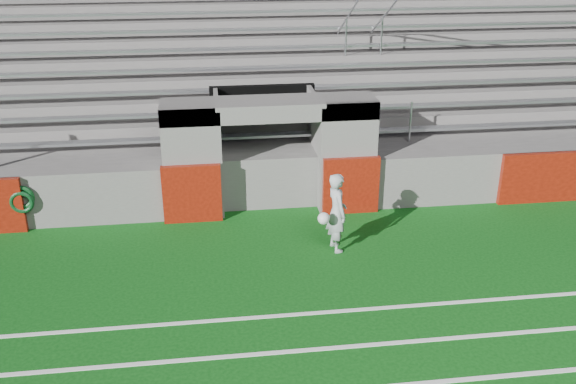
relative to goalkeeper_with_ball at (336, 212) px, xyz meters
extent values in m
plane|color=#0B450F|center=(-1.11, -1.24, -0.84)|extent=(90.00, 90.00, 0.00)
cube|color=white|center=(-1.11, -3.24, -0.83)|extent=(28.00, 0.09, 0.01)
cube|color=white|center=(-1.11, -2.24, -0.83)|extent=(28.00, 0.09, 0.01)
cube|color=#605D5B|center=(-2.91, 2.26, 0.46)|extent=(1.20, 1.00, 2.60)
cube|color=#605D5B|center=(0.69, 2.26, 0.46)|extent=(1.20, 1.00, 2.60)
cube|color=black|center=(-1.11, 3.96, 0.41)|extent=(2.60, 0.20, 2.50)
cube|color=#605D5B|center=(-2.26, 2.86, 0.41)|extent=(0.10, 2.20, 2.50)
cube|color=#605D5B|center=(0.04, 2.86, 0.41)|extent=(0.10, 2.20, 2.50)
cube|color=#605D5B|center=(-1.11, 2.26, 1.56)|extent=(4.80, 1.00, 0.40)
cube|color=#605D5B|center=(-1.11, 6.11, 0.31)|extent=(26.00, 8.00, 0.20)
cube|color=#605D5B|center=(-1.11, 6.11, -0.31)|extent=(26.00, 8.00, 1.05)
cube|color=#601208|center=(-2.91, 1.70, -0.16)|extent=(1.30, 0.15, 1.35)
cube|color=#601208|center=(0.69, 1.70, -0.16)|extent=(1.30, 0.15, 1.35)
cube|color=#601208|center=(5.39, 1.70, -0.21)|extent=(2.20, 0.15, 1.25)
cube|color=#92959A|center=(-1.11, 3.18, 0.63)|extent=(23.00, 0.28, 0.06)
cube|color=#605D5B|center=(-1.11, 4.03, 0.60)|extent=(24.00, 0.75, 0.38)
cube|color=#92959A|center=(-1.11, 3.93, 1.01)|extent=(23.00, 0.28, 0.06)
cube|color=#605D5B|center=(-1.11, 4.78, 0.79)|extent=(24.00, 0.75, 0.76)
cube|color=#92959A|center=(-1.11, 4.68, 1.39)|extent=(23.00, 0.28, 0.06)
cube|color=#605D5B|center=(-1.11, 5.53, 0.98)|extent=(24.00, 0.75, 1.14)
cube|color=#92959A|center=(-1.11, 5.43, 1.77)|extent=(23.00, 0.28, 0.06)
cube|color=#605D5B|center=(-1.11, 6.28, 1.17)|extent=(24.00, 0.75, 1.52)
cube|color=#92959A|center=(-1.11, 6.18, 2.15)|extent=(23.00, 0.28, 0.06)
cube|color=#605D5B|center=(-1.11, 7.03, 1.36)|extent=(24.00, 0.75, 1.90)
cube|color=#92959A|center=(-1.11, 6.93, 2.53)|extent=(23.00, 0.28, 0.06)
cube|color=#605D5B|center=(-1.11, 7.78, 1.55)|extent=(24.00, 0.75, 2.28)
cube|color=#92959A|center=(-1.11, 7.68, 2.91)|extent=(23.00, 0.28, 0.06)
cube|color=#605D5B|center=(-1.11, 8.53, 1.74)|extent=(24.00, 0.75, 2.66)
cube|color=#605D5B|center=(-1.11, 9.21, 1.81)|extent=(26.00, 0.60, 5.29)
cylinder|color=#A5A8AD|center=(1.39, 2.91, 0.91)|extent=(0.05, 0.05, 1.00)
cylinder|color=#A5A8AD|center=(1.39, 5.91, 2.43)|extent=(0.05, 0.05, 1.00)
cylinder|color=#A5A8AD|center=(1.39, 5.91, 2.93)|extent=(0.05, 6.02, 3.08)
cylinder|color=#A5A8AD|center=(2.39, 2.91, 0.91)|extent=(0.05, 0.05, 1.00)
cylinder|color=#A5A8AD|center=(2.39, 5.91, 2.43)|extent=(0.05, 0.05, 1.00)
cylinder|color=#A5A8AD|center=(2.39, 5.91, 2.93)|extent=(0.05, 6.02, 3.08)
imported|color=#A4AAAD|center=(0.01, 0.01, 0.00)|extent=(0.51, 0.67, 1.68)
sphere|color=white|center=(-0.31, -0.28, 0.02)|extent=(0.24, 0.24, 0.24)
torus|color=#0C401A|center=(-6.53, 1.71, -0.04)|extent=(0.54, 0.10, 0.54)
torus|color=#0B3918|center=(-6.53, 1.66, -0.13)|extent=(0.52, 0.10, 0.52)
camera|label=1|loc=(-2.49, -11.48, 5.57)|focal=40.00mm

